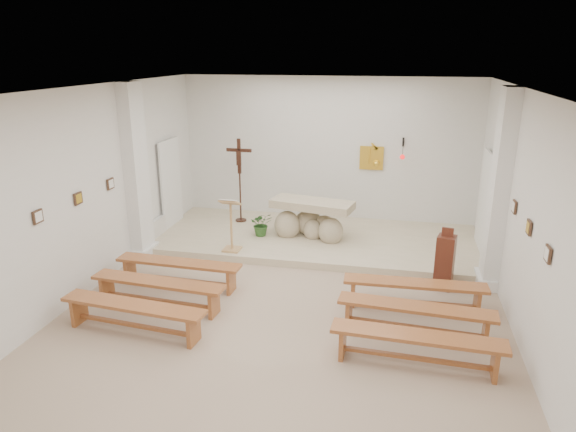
% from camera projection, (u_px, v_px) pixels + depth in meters
% --- Properties ---
extents(ground, '(7.00, 10.00, 0.00)m').
position_uv_depth(ground, '(281.00, 319.00, 8.09)').
color(ground, tan).
rests_on(ground, ground).
extents(wall_left, '(0.02, 10.00, 3.50)m').
position_uv_depth(wall_left, '(69.00, 200.00, 8.26)').
color(wall_left, silver).
rests_on(wall_left, ground).
extents(wall_right, '(0.02, 10.00, 3.50)m').
position_uv_depth(wall_right, '(534.00, 230.00, 6.86)').
color(wall_right, silver).
rests_on(wall_right, ground).
extents(wall_back, '(7.00, 0.02, 3.50)m').
position_uv_depth(wall_back, '(327.00, 152.00, 12.20)').
color(wall_back, silver).
rests_on(wall_back, ground).
extents(ceiling, '(7.00, 10.00, 0.02)m').
position_uv_depth(ceiling, '(280.00, 93.00, 7.03)').
color(ceiling, silver).
rests_on(ceiling, wall_back).
extents(sanctuary_platform, '(6.98, 3.00, 0.15)m').
position_uv_depth(sanctuary_platform, '(316.00, 239.00, 11.33)').
color(sanctuary_platform, beige).
rests_on(sanctuary_platform, ground).
extents(pilaster_left, '(0.26, 0.55, 3.50)m').
position_uv_depth(pilaster_left, '(137.00, 173.00, 10.09)').
color(pilaster_left, white).
rests_on(pilaster_left, ground).
extents(pilaster_right, '(0.26, 0.55, 3.50)m').
position_uv_depth(pilaster_right, '(499.00, 192.00, 8.75)').
color(pilaster_right, white).
rests_on(pilaster_right, ground).
extents(gold_wall_relief, '(0.55, 0.04, 0.55)m').
position_uv_depth(gold_wall_relief, '(372.00, 158.00, 12.00)').
color(gold_wall_relief, yellow).
rests_on(gold_wall_relief, wall_back).
extents(sanctuary_lamp, '(0.11, 0.36, 0.44)m').
position_uv_depth(sanctuary_lamp, '(403.00, 155.00, 11.57)').
color(sanctuary_lamp, black).
rests_on(sanctuary_lamp, wall_back).
extents(station_frame_left_front, '(0.03, 0.20, 0.20)m').
position_uv_depth(station_frame_left_front, '(38.00, 217.00, 7.52)').
color(station_frame_left_front, '#422B1D').
rests_on(station_frame_left_front, wall_left).
extents(station_frame_left_mid, '(0.03, 0.20, 0.20)m').
position_uv_depth(station_frame_left_mid, '(78.00, 198.00, 8.45)').
color(station_frame_left_mid, '#422B1D').
rests_on(station_frame_left_mid, wall_left).
extents(station_frame_left_rear, '(0.03, 0.20, 0.20)m').
position_uv_depth(station_frame_left_rear, '(110.00, 184.00, 9.38)').
color(station_frame_left_rear, '#422B1D').
rests_on(station_frame_left_rear, wall_left).
extents(station_frame_right_front, '(0.03, 0.20, 0.20)m').
position_uv_depth(station_frame_right_front, '(548.00, 254.00, 6.13)').
color(station_frame_right_front, '#422B1D').
rests_on(station_frame_right_front, wall_right).
extents(station_frame_right_mid, '(0.03, 0.20, 0.20)m').
position_uv_depth(station_frame_right_mid, '(529.00, 227.00, 7.06)').
color(station_frame_right_mid, '#422B1D').
rests_on(station_frame_right_mid, wall_right).
extents(station_frame_right_rear, '(0.03, 0.20, 0.20)m').
position_uv_depth(station_frame_right_rear, '(514.00, 207.00, 7.99)').
color(station_frame_right_rear, '#422B1D').
rests_on(station_frame_right_rear, wall_right).
extents(radiator_left, '(0.10, 0.85, 0.52)m').
position_uv_depth(radiator_left, '(156.00, 232.00, 11.21)').
color(radiator_left, silver).
rests_on(radiator_left, ground).
extents(radiator_right, '(0.10, 0.85, 0.52)m').
position_uv_depth(radiator_right, '(486.00, 257.00, 9.84)').
color(radiator_right, silver).
rests_on(radiator_right, ground).
extents(altar, '(1.85, 1.01, 0.91)m').
position_uv_depth(altar, '(311.00, 222.00, 11.16)').
color(altar, '#BAAB8E').
rests_on(altar, sanctuary_platform).
extents(lectern, '(0.41, 0.35, 1.13)m').
position_uv_depth(lectern, '(231.00, 225.00, 10.32)').
color(lectern, tan).
rests_on(lectern, sanctuary_platform).
extents(crucifix_stand, '(0.60, 0.26, 1.98)m').
position_uv_depth(crucifix_stand, '(240.00, 174.00, 11.96)').
color(crucifix_stand, '#351B10').
rests_on(crucifix_stand, sanctuary_platform).
extents(potted_plant, '(0.60, 0.56, 0.53)m').
position_uv_depth(potted_plant, '(262.00, 224.00, 11.26)').
color(potted_plant, '#295522').
rests_on(potted_plant, sanctuary_platform).
extents(donation_pedestal, '(0.37, 0.37, 1.14)m').
position_uv_depth(donation_pedestal, '(445.00, 262.00, 9.01)').
color(donation_pedestal, '#562818').
rests_on(donation_pedestal, ground).
extents(bench_left_front, '(2.29, 0.44, 0.48)m').
position_uv_depth(bench_left_front, '(179.00, 267.00, 9.13)').
color(bench_left_front, '#AE6632').
rests_on(bench_left_front, ground).
extents(bench_right_front, '(2.29, 0.44, 0.48)m').
position_uv_depth(bench_right_front, '(415.00, 289.00, 8.31)').
color(bench_right_front, '#AE6632').
rests_on(bench_right_front, ground).
extents(bench_left_second, '(2.30, 0.53, 0.48)m').
position_uv_depth(bench_left_second, '(158.00, 287.00, 8.36)').
color(bench_left_second, '#AE6632').
rests_on(bench_left_second, ground).
extents(bench_right_second, '(2.30, 0.52, 0.48)m').
position_uv_depth(bench_right_second, '(416.00, 313.00, 7.54)').
color(bench_right_second, '#AE6632').
rests_on(bench_right_second, ground).
extents(bench_left_third, '(2.31, 0.58, 0.48)m').
position_uv_depth(bench_left_third, '(133.00, 311.00, 7.60)').
color(bench_left_third, '#AE6632').
rests_on(bench_left_third, ground).
extents(bench_right_third, '(2.30, 0.46, 0.48)m').
position_uv_depth(bench_right_third, '(417.00, 343.00, 6.78)').
color(bench_right_third, '#AE6632').
rests_on(bench_right_third, ground).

